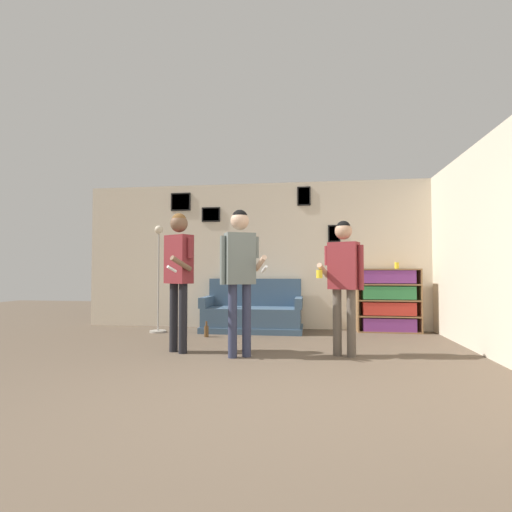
{
  "coord_description": "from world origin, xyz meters",
  "views": [
    {
      "loc": [
        0.51,
        -3.16,
        1.05
      ],
      "look_at": [
        -0.23,
        2.1,
        1.25
      ],
      "focal_mm": 28.0,
      "sensor_mm": 36.0,
      "label": 1
    }
  ],
  "objects": [
    {
      "name": "couch",
      "position": [
        -0.53,
        3.81,
        0.3
      ],
      "size": [
        1.74,
        0.8,
        0.91
      ],
      "color": "#3D5670",
      "rests_on": "ground_plane"
    },
    {
      "name": "drinking_cup",
      "position": [
        1.96,
        4.01,
        1.15
      ],
      "size": [
        0.07,
        0.07,
        0.11
      ],
      "color": "yellow",
      "rests_on": "bookshelf"
    },
    {
      "name": "person_player_foreground_left",
      "position": [
        -1.22,
        1.86,
        1.13
      ],
      "size": [
        0.44,
        0.61,
        1.81
      ],
      "color": "black",
      "rests_on": "ground_plane"
    },
    {
      "name": "ground_plane",
      "position": [
        0.0,
        0.0,
        0.0
      ],
      "size": [
        20.0,
        20.0,
        0.0
      ],
      "primitive_type": "plane",
      "color": "brown"
    },
    {
      "name": "bottle_on_floor",
      "position": [
        -1.17,
        3.09,
        0.1
      ],
      "size": [
        0.07,
        0.07,
        0.25
      ],
      "color": "brown",
      "rests_on": "ground_plane"
    },
    {
      "name": "floor_lamp",
      "position": [
        -2.13,
        3.45,
        0.99
      ],
      "size": [
        0.28,
        0.28,
        1.85
      ],
      "color": "#ADA89E",
      "rests_on": "ground_plane"
    },
    {
      "name": "person_watcher_holding_cup",
      "position": [
        0.9,
        1.91,
        1.04
      ],
      "size": [
        0.58,
        0.37,
        1.68
      ],
      "color": "brown",
      "rests_on": "ground_plane"
    },
    {
      "name": "wall_back",
      "position": [
        -0.01,
        4.23,
        1.36
      ],
      "size": [
        7.62,
        0.08,
        2.7
      ],
      "color": "beige",
      "rests_on": "ground_plane"
    },
    {
      "name": "bookshelf",
      "position": [
        1.82,
        4.01,
        0.55
      ],
      "size": [
        1.07,
        0.3,
        1.1
      ],
      "color": "olive",
      "rests_on": "ground_plane"
    },
    {
      "name": "person_player_foreground_center",
      "position": [
        -0.37,
        1.68,
        1.13
      ],
      "size": [
        0.6,
        0.41,
        1.81
      ],
      "color": "#2D334C",
      "rests_on": "ground_plane"
    },
    {
      "name": "wall_right",
      "position": [
        2.64,
        2.1,
        1.35
      ],
      "size": [
        0.06,
        6.6,
        2.7
      ],
      "color": "beige",
      "rests_on": "ground_plane"
    }
  ]
}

